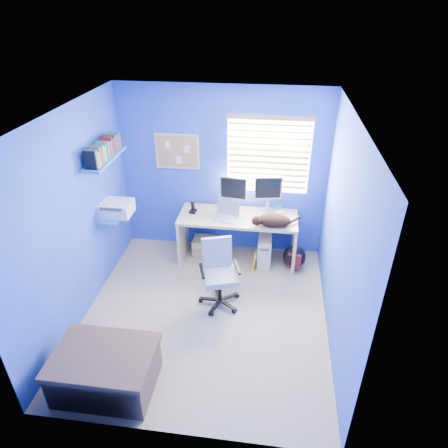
# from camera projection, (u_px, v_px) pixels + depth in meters

# --- Properties ---
(floor) EXTENTS (3.00, 3.20, 0.00)m
(floor) POSITION_uv_depth(u_px,v_px,m) (205.00, 314.00, 5.05)
(floor) COLOR tan
(floor) RESTS_ON ground
(ceiling) EXTENTS (3.00, 3.20, 0.00)m
(ceiling) POSITION_uv_depth(u_px,v_px,m) (199.00, 116.00, 3.79)
(ceiling) COLOR white
(ceiling) RESTS_ON wall_back
(wall_back) EXTENTS (3.00, 0.01, 2.50)m
(wall_back) POSITION_uv_depth(u_px,v_px,m) (222.00, 173.00, 5.79)
(wall_back) COLOR blue
(wall_back) RESTS_ON ground
(wall_front) EXTENTS (3.00, 0.01, 2.50)m
(wall_front) POSITION_uv_depth(u_px,v_px,m) (166.00, 336.00, 3.05)
(wall_front) COLOR blue
(wall_front) RESTS_ON ground
(wall_left) EXTENTS (0.01, 3.20, 2.50)m
(wall_left) POSITION_uv_depth(u_px,v_px,m) (75.00, 220.00, 4.59)
(wall_left) COLOR blue
(wall_left) RESTS_ON ground
(wall_right) EXTENTS (0.01, 3.20, 2.50)m
(wall_right) POSITION_uv_depth(u_px,v_px,m) (341.00, 239.00, 4.25)
(wall_right) COLOR blue
(wall_right) RESTS_ON ground
(desk) EXTENTS (1.70, 0.65, 0.74)m
(desk) POSITION_uv_depth(u_px,v_px,m) (238.00, 238.00, 5.91)
(desk) COLOR tan
(desk) RESTS_ON floor
(laptop) EXTENTS (0.38, 0.32, 0.22)m
(laptop) POSITION_uv_depth(u_px,v_px,m) (226.00, 212.00, 5.59)
(laptop) COLOR silver
(laptop) RESTS_ON desk
(monitor_left) EXTENTS (0.41, 0.17, 0.54)m
(monitor_left) POSITION_uv_depth(u_px,v_px,m) (233.00, 194.00, 5.74)
(monitor_left) COLOR silver
(monitor_left) RESTS_ON desk
(monitor_right) EXTENTS (0.41, 0.19, 0.54)m
(monitor_right) POSITION_uv_depth(u_px,v_px,m) (268.00, 194.00, 5.74)
(monitor_right) COLOR silver
(monitor_right) RESTS_ON desk
(phone) EXTENTS (0.11, 0.12, 0.17)m
(phone) POSITION_uv_depth(u_px,v_px,m) (193.00, 207.00, 5.77)
(phone) COLOR black
(phone) RESTS_ON desk
(mug) EXTENTS (0.10, 0.09, 0.10)m
(mug) POSITION_uv_depth(u_px,v_px,m) (278.00, 209.00, 5.81)
(mug) COLOR #38806C
(mug) RESTS_ON desk
(cd_spindle) EXTENTS (0.13, 0.13, 0.07)m
(cd_spindle) POSITION_uv_depth(u_px,v_px,m) (279.00, 213.00, 5.72)
(cd_spindle) COLOR silver
(cd_spindle) RESTS_ON desk
(cat) EXTENTS (0.51, 0.36, 0.17)m
(cat) POSITION_uv_depth(u_px,v_px,m) (274.00, 220.00, 5.45)
(cat) COLOR black
(cat) RESTS_ON desk
(tower_pc) EXTENTS (0.20, 0.44, 0.45)m
(tower_pc) POSITION_uv_depth(u_px,v_px,m) (264.00, 249.00, 5.91)
(tower_pc) COLOR beige
(tower_pc) RESTS_ON floor
(drawer_boxes) EXTENTS (0.35, 0.28, 0.27)m
(drawer_boxes) POSITION_uv_depth(u_px,v_px,m) (205.00, 246.00, 6.15)
(drawer_boxes) COLOR tan
(drawer_boxes) RESTS_ON floor
(yellow_book) EXTENTS (0.03, 0.17, 0.24)m
(yellow_book) POSITION_uv_depth(u_px,v_px,m) (254.00, 262.00, 5.81)
(yellow_book) COLOR yellow
(yellow_book) RESTS_ON floor
(backpack) EXTENTS (0.39, 0.34, 0.38)m
(backpack) POSITION_uv_depth(u_px,v_px,m) (294.00, 257.00, 5.79)
(backpack) COLOR black
(backpack) RESTS_ON floor
(bed_corner) EXTENTS (0.96, 0.68, 0.46)m
(bed_corner) POSITION_uv_depth(u_px,v_px,m) (106.00, 370.00, 4.01)
(bed_corner) COLOR brown
(bed_corner) RESTS_ON floor
(office_chair) EXTENTS (0.64, 0.64, 0.88)m
(office_chair) POSITION_uv_depth(u_px,v_px,m) (219.00, 281.00, 5.09)
(office_chair) COLOR black
(office_chair) RESTS_ON floor
(window_blinds) EXTENTS (1.15, 0.05, 1.10)m
(window_blinds) POSITION_uv_depth(u_px,v_px,m) (268.00, 156.00, 5.54)
(window_blinds) COLOR white
(window_blinds) RESTS_ON ground
(corkboard) EXTENTS (0.64, 0.02, 0.52)m
(corkboard) POSITION_uv_depth(u_px,v_px,m) (177.00, 152.00, 5.70)
(corkboard) COLOR tan
(corkboard) RESTS_ON ground
(wall_shelves) EXTENTS (0.42, 0.90, 1.05)m
(wall_shelves) POSITION_uv_depth(u_px,v_px,m) (109.00, 180.00, 5.12)
(wall_shelves) COLOR #2D6DBD
(wall_shelves) RESTS_ON ground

